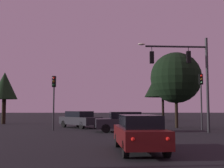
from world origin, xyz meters
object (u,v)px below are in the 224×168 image
object	(u,v)px
car_nearside_lane	(139,132)
tree_behind_sign	(176,78)
traffic_light_corner_right	(201,90)
car_far_lane	(80,119)
tree_center_horizon	(163,80)
tree_left_far	(5,86)
traffic_light_corner_left	(54,92)
car_crossing_right	(124,121)
traffic_signal_mast_arm	(189,69)

from	to	relation	value
car_nearside_lane	tree_behind_sign	distance (m)	15.80
traffic_light_corner_right	car_nearside_lane	world-z (taller)	traffic_light_corner_right
car_far_lane	tree_center_horizon	world-z (taller)	tree_center_horizon
tree_behind_sign	tree_left_far	size ratio (longest dim) A/B	1.18
traffic_light_corner_left	car_crossing_right	xyz separation A→B (m)	(5.61, -1.28, -2.33)
traffic_signal_mast_arm	tree_behind_sign	size ratio (longest dim) A/B	1.02
tree_behind_sign	traffic_light_corner_right	bearing A→B (deg)	-61.36
traffic_signal_mast_arm	tree_left_far	xyz separation A→B (m)	(-18.03, 11.83, -0.43)
traffic_light_corner_right	car_far_lane	size ratio (longest dim) A/B	1.01
car_nearside_lane	tree_behind_sign	xyz separation A→B (m)	(5.05, 14.47, 3.83)
traffic_light_corner_right	tree_left_far	distance (m)	21.88
tree_left_far	tree_center_horizon	distance (m)	21.79
tree_left_far	car_far_lane	bearing A→B (deg)	-34.99
car_far_lane	tree_center_horizon	size ratio (longest dim) A/B	0.54
tree_behind_sign	tree_left_far	world-z (taller)	tree_behind_sign
traffic_light_corner_left	car_crossing_right	distance (m)	6.20
traffic_signal_mast_arm	car_crossing_right	distance (m)	6.34
traffic_light_corner_right	tree_left_far	size ratio (longest dim) A/B	0.78
car_crossing_right	tree_behind_sign	bearing A→B (deg)	40.69
traffic_light_corner_right	car_far_lane	world-z (taller)	traffic_light_corner_right
traffic_light_corner_right	car_far_lane	xyz separation A→B (m)	(-10.40, 2.80, -2.50)
traffic_light_corner_right	car_far_lane	distance (m)	11.06
tree_center_horizon	car_far_lane	bearing A→B (deg)	-125.20
tree_behind_sign	car_crossing_right	bearing A→B (deg)	-139.31
traffic_signal_mast_arm	tree_behind_sign	xyz separation A→B (m)	(0.26, 5.16, -0.14)
traffic_light_corner_left	tree_left_far	bearing A→B (deg)	127.53
car_crossing_right	tree_behind_sign	world-z (taller)	tree_behind_sign
tree_behind_sign	tree_center_horizon	distance (m)	15.35
tree_behind_sign	tree_center_horizon	world-z (taller)	tree_center_horizon
car_crossing_right	tree_center_horizon	xyz separation A→B (m)	(6.84, 19.62, 5.17)
traffic_light_corner_left	car_far_lane	bearing A→B (deg)	60.95
traffic_signal_mast_arm	car_nearside_lane	distance (m)	11.20
tree_left_far	tree_center_horizon	world-z (taller)	tree_center_horizon
car_nearside_lane	tree_behind_sign	bearing A→B (deg)	70.75
traffic_light_corner_right	tree_center_horizon	bearing A→B (deg)	89.26
traffic_signal_mast_arm	traffic_light_corner_left	distance (m)	10.81
car_far_lane	tree_left_far	bearing A→B (deg)	145.01
traffic_light_corner_left	tree_left_far	size ratio (longest dim) A/B	0.74
traffic_light_corner_left	car_far_lane	size ratio (longest dim) A/B	0.95
traffic_light_corner_left	tree_center_horizon	bearing A→B (deg)	55.84
traffic_light_corner_right	car_crossing_right	bearing A→B (deg)	-165.19
car_far_lane	tree_left_far	size ratio (longest dim) A/B	0.78
car_crossing_right	tree_behind_sign	distance (m)	7.80
car_crossing_right	tree_behind_sign	size ratio (longest dim) A/B	0.63
car_far_lane	tree_center_horizon	xyz separation A→B (m)	(10.63, 15.07, 5.17)
car_nearside_lane	car_far_lane	bearing A→B (deg)	104.91
traffic_light_corner_left	car_nearside_lane	bearing A→B (deg)	-63.29
traffic_signal_mast_arm	traffic_light_corner_right	distance (m)	3.36
tree_left_far	car_crossing_right	bearing A→B (deg)	-40.17
car_nearside_lane	tree_center_horizon	size ratio (longest dim) A/B	0.55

